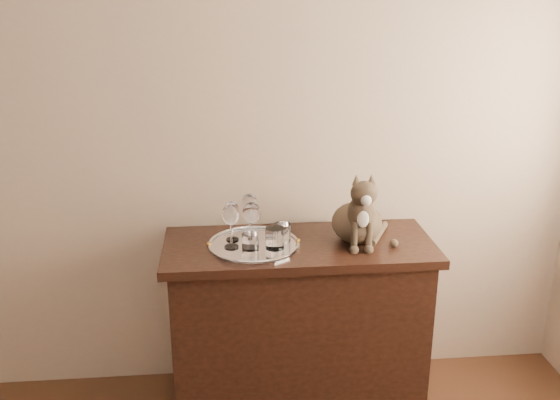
% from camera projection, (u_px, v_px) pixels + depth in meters
% --- Properties ---
extents(wall_back, '(4.00, 0.10, 2.70)m').
position_uv_depth(wall_back, '(161.00, 120.00, 2.83)').
color(wall_back, '#C4A993').
rests_on(wall_back, ground).
extents(sideboard, '(1.20, 0.50, 0.85)m').
position_uv_depth(sideboard, '(298.00, 327.00, 2.90)').
color(sideboard, black).
rests_on(sideboard, ground).
extents(tray, '(0.40, 0.40, 0.01)m').
position_uv_depth(tray, '(254.00, 246.00, 2.72)').
color(tray, white).
rests_on(tray, sideboard).
extents(wine_glass_a, '(0.07, 0.07, 0.18)m').
position_uv_depth(wine_glass_a, '(232.00, 221.00, 2.74)').
color(wine_glass_a, white).
rests_on(wine_glass_a, tray).
extents(wine_glass_b, '(0.07, 0.07, 0.20)m').
position_uv_depth(wine_glass_b, '(250.00, 215.00, 2.80)').
color(wine_glass_b, white).
rests_on(wine_glass_b, tray).
extents(wine_glass_c, '(0.07, 0.07, 0.20)m').
position_uv_depth(wine_glass_c, '(231.00, 226.00, 2.66)').
color(wine_glass_c, silver).
rests_on(wine_glass_c, tray).
extents(wine_glass_d, '(0.08, 0.08, 0.20)m').
position_uv_depth(wine_glass_d, '(252.00, 224.00, 2.68)').
color(wine_glass_d, white).
rests_on(wine_glass_d, tray).
extents(tumbler_a, '(0.08, 0.08, 0.09)m').
position_uv_depth(tumbler_a, '(275.00, 238.00, 2.67)').
color(tumbler_a, white).
rests_on(tumbler_a, tray).
extents(tumbler_b, '(0.07, 0.07, 0.08)m').
position_uv_depth(tumbler_b, '(250.00, 243.00, 2.64)').
color(tumbler_b, white).
rests_on(tumbler_b, tray).
extents(tumbler_c, '(0.07, 0.07, 0.08)m').
position_uv_depth(tumbler_c, '(283.00, 232.00, 2.75)').
color(tumbler_c, white).
rests_on(tumbler_c, tray).
extents(cat, '(0.35, 0.33, 0.34)m').
position_uv_depth(cat, '(358.00, 204.00, 2.73)').
color(cat, brown).
rests_on(cat, sideboard).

